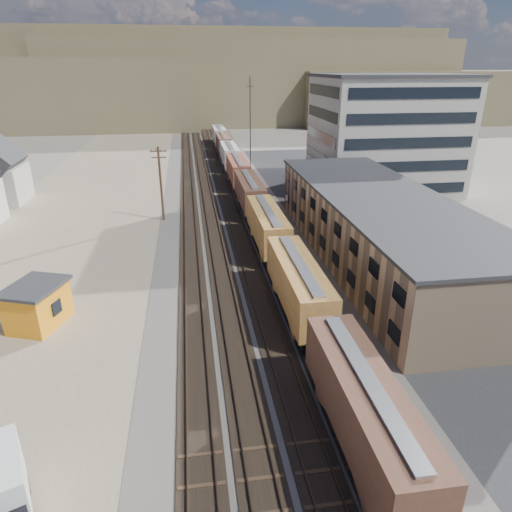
{
  "coord_description": "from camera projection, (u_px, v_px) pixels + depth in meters",
  "views": [
    {
      "loc": [
        -4.76,
        -18.86,
        19.59
      ],
      "look_at": [
        1.09,
        20.43,
        3.0
      ],
      "focal_mm": 32.0,
      "sensor_mm": 36.0,
      "label": 1
    }
  ],
  "objects": [
    {
      "name": "ground",
      "position": [
        291.0,
        446.0,
        25.41
      ],
      "size": [
        300.0,
        300.0,
        0.0
      ],
      "primitive_type": "plane",
      "color": "#6B6356",
      "rests_on": "ground"
    },
    {
      "name": "ballast_bed",
      "position": [
        221.0,
        202.0,
        71.03
      ],
      "size": [
        18.0,
        200.0,
        0.06
      ],
      "primitive_type": "cube",
      "color": "#4C4742",
      "rests_on": "ground"
    },
    {
      "name": "dirt_yard",
      "position": [
        73.0,
        229.0,
        59.19
      ],
      "size": [
        24.0,
        180.0,
        0.03
      ],
      "primitive_type": "cube",
      "color": "#817058",
      "rests_on": "ground"
    },
    {
      "name": "asphalt_lot",
      "position": [
        396.0,
        226.0,
        60.34
      ],
      "size": [
        26.0,
        120.0,
        0.04
      ],
      "primitive_type": "cube",
      "color": "#232326",
      "rests_on": "ground"
    },
    {
      "name": "rail_tracks",
      "position": [
        218.0,
        201.0,
        70.93
      ],
      "size": [
        11.4,
        200.0,
        0.24
      ],
      "color": "black",
      "rests_on": "ground"
    },
    {
      "name": "freight_train",
      "position": [
        243.0,
        180.0,
        72.78
      ],
      "size": [
        3.0,
        119.74,
        4.46
      ],
      "color": "black",
      "rests_on": "ground"
    },
    {
      "name": "warehouse",
      "position": [
        378.0,
        227.0,
        48.86
      ],
      "size": [
        12.4,
        40.4,
        7.25
      ],
      "color": "tan",
      "rests_on": "ground"
    },
    {
      "name": "office_tower",
      "position": [
        385.0,
        133.0,
        75.8
      ],
      "size": [
        22.6,
        18.6,
        18.45
      ],
      "color": "#9E998E",
      "rests_on": "ground"
    },
    {
      "name": "utility_pole_north",
      "position": [
        161.0,
        182.0,
        60.55
      ],
      "size": [
        2.2,
        0.32,
        10.0
      ],
      "color": "#382619",
      "rests_on": "ground"
    },
    {
      "name": "radio_mast",
      "position": [
        250.0,
        133.0,
        77.47
      ],
      "size": [
        1.2,
        0.16,
        18.0
      ],
      "color": "black",
      "rests_on": "ground"
    },
    {
      "name": "hills_north",
      "position": [
        197.0,
        82.0,
        173.26
      ],
      "size": [
        265.0,
        80.0,
        32.0
      ],
      "color": "brown",
      "rests_on": "ground"
    },
    {
      "name": "maintenance_shed",
      "position": [
        37.0,
        305.0,
        36.66
      ],
      "size": [
        5.23,
        5.89,
        3.58
      ],
      "color": "orange",
      "rests_on": "ground"
    },
    {
      "name": "parked_car_blue",
      "position": [
        341.0,
        181.0,
        80.74
      ],
      "size": [
        3.78,
        5.6,
        1.43
      ],
      "primitive_type": "imported",
      "rotation": [
        0.0,
        0.0,
        0.3
      ],
      "color": "navy",
      "rests_on": "ground"
    },
    {
      "name": "parked_car_far",
      "position": [
        424.0,
        209.0,
        64.53
      ],
      "size": [
        3.55,
        5.18,
        1.64
      ],
      "primitive_type": "imported",
      "rotation": [
        0.0,
        0.0,
        0.37
      ],
      "color": "silver",
      "rests_on": "ground"
    }
  ]
}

